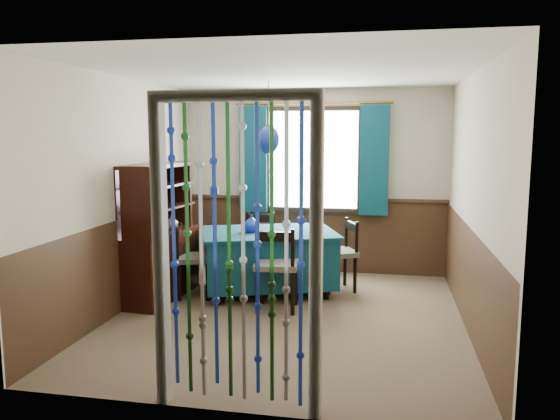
% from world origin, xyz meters
% --- Properties ---
extents(floor, '(4.00, 4.00, 0.00)m').
position_xyz_m(floor, '(0.00, 0.00, 0.00)').
color(floor, brown).
rests_on(floor, ground).
extents(ceiling, '(4.00, 4.00, 0.00)m').
position_xyz_m(ceiling, '(0.00, 0.00, 2.50)').
color(ceiling, silver).
rests_on(ceiling, ground).
extents(wall_back, '(3.60, 0.00, 3.60)m').
position_xyz_m(wall_back, '(0.00, 2.00, 1.25)').
color(wall_back, beige).
rests_on(wall_back, ground).
extents(wall_front, '(3.60, 0.00, 3.60)m').
position_xyz_m(wall_front, '(0.00, -2.00, 1.25)').
color(wall_front, beige).
rests_on(wall_front, ground).
extents(wall_left, '(0.00, 4.00, 4.00)m').
position_xyz_m(wall_left, '(-1.80, 0.00, 1.25)').
color(wall_left, beige).
rests_on(wall_left, ground).
extents(wall_right, '(0.00, 4.00, 4.00)m').
position_xyz_m(wall_right, '(1.80, 0.00, 1.25)').
color(wall_right, beige).
rests_on(wall_right, ground).
extents(wainscot_back, '(3.60, 0.00, 3.60)m').
position_xyz_m(wainscot_back, '(0.00, 1.99, 0.50)').
color(wainscot_back, '#3E2817').
rests_on(wainscot_back, ground).
extents(wainscot_front, '(3.60, 0.00, 3.60)m').
position_xyz_m(wainscot_front, '(0.00, -1.99, 0.50)').
color(wainscot_front, '#3E2817').
rests_on(wainscot_front, ground).
extents(wainscot_left, '(0.00, 4.00, 4.00)m').
position_xyz_m(wainscot_left, '(-1.79, 0.00, 0.50)').
color(wainscot_left, '#3E2817').
rests_on(wainscot_left, ground).
extents(wainscot_right, '(0.00, 4.00, 4.00)m').
position_xyz_m(wainscot_right, '(1.79, 0.00, 0.50)').
color(wainscot_right, '#3E2817').
rests_on(wainscot_right, ground).
extents(window, '(1.32, 0.12, 1.42)m').
position_xyz_m(window, '(0.00, 1.95, 1.55)').
color(window, black).
rests_on(window, wall_back).
extents(doorway, '(1.16, 0.12, 2.18)m').
position_xyz_m(doorway, '(0.00, -1.94, 1.05)').
color(doorway, silver).
rests_on(doorway, ground).
extents(dining_table, '(1.83, 1.54, 0.75)m').
position_xyz_m(dining_table, '(-0.38, 0.85, 0.43)').
color(dining_table, '#0E3C4A').
rests_on(dining_table, floor).
extents(chair_near, '(0.49, 0.47, 0.92)m').
position_xyz_m(chair_near, '(-0.16, 0.20, 0.49)').
color(chair_near, black).
rests_on(chair_near, floor).
extents(chair_far, '(0.49, 0.47, 0.86)m').
position_xyz_m(chair_far, '(-0.63, 1.50, 0.46)').
color(chair_far, black).
rests_on(chair_far, floor).
extents(chair_left, '(0.50, 0.51, 0.85)m').
position_xyz_m(chair_left, '(-1.23, 0.51, 0.45)').
color(chair_left, black).
rests_on(chair_left, floor).
extents(chair_right, '(0.55, 0.56, 0.87)m').
position_xyz_m(chair_right, '(0.45, 1.12, 0.46)').
color(chair_right, black).
rests_on(chair_right, floor).
extents(sideboard, '(0.51, 1.23, 1.56)m').
position_xyz_m(sideboard, '(-1.57, 0.40, 0.55)').
color(sideboard, black).
rests_on(sideboard, floor).
extents(pendant_lamp, '(0.26, 0.26, 0.83)m').
position_xyz_m(pendant_lamp, '(-0.38, 0.85, 1.83)').
color(pendant_lamp, olive).
rests_on(pendant_lamp, ceiling).
extents(vase_table, '(0.24, 0.24, 0.19)m').
position_xyz_m(vase_table, '(-0.57, 0.76, 0.84)').
color(vase_table, navy).
rests_on(vase_table, dining_table).
extents(bowl_shelf, '(0.26, 0.26, 0.05)m').
position_xyz_m(bowl_shelf, '(-1.51, 0.13, 1.10)').
color(bowl_shelf, beige).
rests_on(bowl_shelf, sideboard).
extents(vase_sideboard, '(0.22, 0.22, 0.18)m').
position_xyz_m(vase_sideboard, '(-1.51, 0.63, 0.87)').
color(vase_sideboard, beige).
rests_on(vase_sideboard, sideboard).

